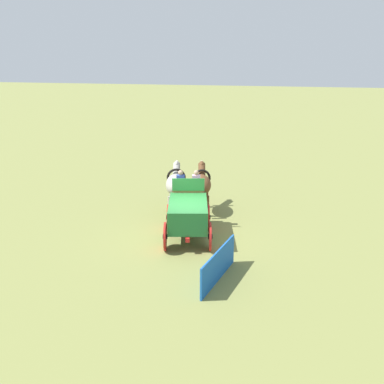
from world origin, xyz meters
name	(u,v)px	position (x,y,z in m)	size (l,w,h in m)	color
ground_plane	(188,239)	(0.00, 0.00, 0.00)	(220.00, 220.00, 0.00)	olive
show_wagon	(188,212)	(0.17, 0.05, 1.13)	(5.86, 2.68, 2.58)	#236B2D
draft_horse_near	(176,185)	(3.51, 1.60, 1.35)	(3.03, 1.44, 2.22)	#9E998E
draft_horse_off	(202,185)	(3.85, 0.35, 1.34)	(3.03, 1.36, 2.21)	brown
sponsor_banner	(218,265)	(-3.36, -2.00, 0.55)	(3.20, 0.06, 1.10)	#1959B2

